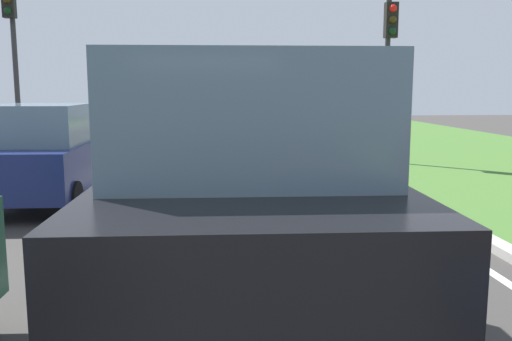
{
  "coord_description": "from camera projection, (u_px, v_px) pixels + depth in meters",
  "views": [
    {
      "loc": [
        0.43,
        3.86,
        2.06
      ],
      "look_at": [
        0.93,
        9.52,
        1.2
      ],
      "focal_mm": 38.3,
      "sensor_mm": 36.0,
      "label": 1
    }
  ],
  "objects": [
    {
      "name": "car_suv_ahead",
      "position": [
        244.0,
        199.0,
        4.42
      ],
      "size": [
        2.08,
        4.55,
        2.28
      ],
      "rotation": [
        0.0,
        0.0,
        -0.03
      ],
      "color": "black",
      "rests_on": "ground"
    },
    {
      "name": "ground_plane",
      "position": [
        186.0,
        199.0,
        10.26
      ],
      "size": [
        60.0,
        60.0,
        0.0
      ],
      "primitive_type": "plane",
      "color": "#383533"
    },
    {
      "name": "lane_line_center",
      "position": [
        148.0,
        199.0,
        10.2
      ],
      "size": [
        0.12,
        32.0,
        0.01
      ],
      "primitive_type": "cube",
      "color": "silver",
      "rests_on": "ground"
    },
    {
      "name": "car_hatchback_far",
      "position": [
        46.0,
        155.0,
        9.71
      ],
      "size": [
        1.81,
        3.74,
        1.78
      ],
      "rotation": [
        0.0,
        0.0,
        -0.03
      ],
      "color": "navy",
      "rests_on": "ground"
    },
    {
      "name": "traffic_light_overhead_left",
      "position": [
        12.0,
        37.0,
        14.83
      ],
      "size": [
        0.32,
        0.5,
        5.03
      ],
      "color": "#2D2D2D",
      "rests_on": "ground"
    },
    {
      "name": "traffic_light_near_right",
      "position": [
        389.0,
        50.0,
        14.34
      ],
      "size": [
        0.32,
        0.5,
        4.57
      ],
      "color": "#2D2D2D",
      "rests_on": "ground"
    },
    {
      "name": "curb_right",
      "position": [
        398.0,
        192.0,
        10.61
      ],
      "size": [
        0.24,
        48.0,
        0.12
      ],
      "primitive_type": "cube",
      "color": "#9E9B93",
      "rests_on": "ground"
    },
    {
      "name": "lane_line_right_edge",
      "position": [
        372.0,
        195.0,
        10.58
      ],
      "size": [
        0.12,
        32.0,
        0.01
      ],
      "primitive_type": "cube",
      "color": "silver",
      "rests_on": "ground"
    }
  ]
}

